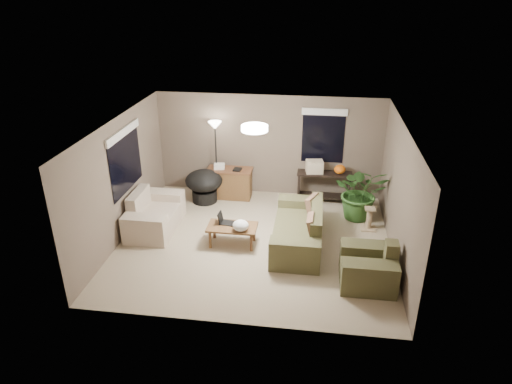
# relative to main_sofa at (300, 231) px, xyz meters

# --- Properties ---
(room_shell) EXTENTS (5.50, 5.50, 5.50)m
(room_shell) POSITION_rel_main_sofa_xyz_m (-0.92, -0.07, 0.96)
(room_shell) COLOR tan
(room_shell) RESTS_ON ground
(main_sofa) EXTENTS (0.95, 2.20, 0.85)m
(main_sofa) POSITION_rel_main_sofa_xyz_m (0.00, 0.00, 0.00)
(main_sofa) COLOR #4D4C2E
(main_sofa) RESTS_ON ground
(throw_pillows) EXTENTS (0.39, 1.38, 0.47)m
(throw_pillows) POSITION_rel_main_sofa_xyz_m (0.26, -0.00, 0.36)
(throw_pillows) COLOR #8C7251
(throw_pillows) RESTS_ON main_sofa
(loveseat) EXTENTS (0.90, 1.60, 0.85)m
(loveseat) POSITION_rel_main_sofa_xyz_m (-3.17, 0.23, 0.00)
(loveseat) COLOR beige
(loveseat) RESTS_ON ground
(armchair) EXTENTS (0.95, 1.00, 0.85)m
(armchair) POSITION_rel_main_sofa_xyz_m (1.28, -1.16, 0.00)
(armchair) COLOR #46452A
(armchair) RESTS_ON ground
(coffee_table) EXTENTS (1.00, 0.55, 0.42)m
(coffee_table) POSITION_rel_main_sofa_xyz_m (-1.35, -0.21, 0.06)
(coffee_table) COLOR brown
(coffee_table) RESTS_ON ground
(laptop) EXTENTS (0.38, 0.27, 0.24)m
(laptop) POSITION_rel_main_sofa_xyz_m (-1.52, -0.11, 0.19)
(laptop) COLOR black
(laptop) RESTS_ON coffee_table
(plastic_bag) EXTENTS (0.35, 0.32, 0.22)m
(plastic_bag) POSITION_rel_main_sofa_xyz_m (-1.15, -0.36, 0.24)
(plastic_bag) COLOR white
(plastic_bag) RESTS_ON coffee_table
(desk) EXTENTS (1.10, 0.50, 0.75)m
(desk) POSITION_rel_main_sofa_xyz_m (-1.83, 2.00, 0.08)
(desk) COLOR brown
(desk) RESTS_ON ground
(desk_papers) EXTENTS (0.69, 0.29, 0.12)m
(desk_papers) POSITION_rel_main_sofa_xyz_m (-1.98, 1.99, 0.51)
(desk_papers) COLOR silver
(desk_papers) RESTS_ON desk
(console_table) EXTENTS (1.30, 0.40, 0.75)m
(console_table) POSITION_rel_main_sofa_xyz_m (0.47, 2.08, 0.14)
(console_table) COLOR black
(console_table) RESTS_ON ground
(pumpkin) EXTENTS (0.35, 0.35, 0.22)m
(pumpkin) POSITION_rel_main_sofa_xyz_m (0.82, 2.08, 0.57)
(pumpkin) COLOR orange
(pumpkin) RESTS_ON console_table
(cardboard_box) EXTENTS (0.43, 0.35, 0.29)m
(cardboard_box) POSITION_rel_main_sofa_xyz_m (0.22, 2.08, 0.60)
(cardboard_box) COLOR beige
(cardboard_box) RESTS_ON console_table
(papasan_chair) EXTENTS (1.19, 1.19, 0.80)m
(papasan_chair) POSITION_rel_main_sofa_xyz_m (-2.40, 1.69, 0.17)
(papasan_chair) COLOR black
(papasan_chair) RESTS_ON ground
(floor_lamp) EXTENTS (0.32, 0.32, 1.91)m
(floor_lamp) POSITION_rel_main_sofa_xyz_m (-2.16, 2.06, 1.30)
(floor_lamp) COLOR black
(floor_lamp) RESTS_ON ground
(ceiling_fixture) EXTENTS (0.50, 0.50, 0.10)m
(ceiling_fixture) POSITION_rel_main_sofa_xyz_m (-0.92, -0.07, 2.15)
(ceiling_fixture) COLOR white
(ceiling_fixture) RESTS_ON room_shell
(houseplant) EXTENTS (1.15, 1.28, 1.00)m
(houseplant) POSITION_rel_main_sofa_xyz_m (1.28, 1.32, 0.21)
(houseplant) COLOR #2D5923
(houseplant) RESTS_ON ground
(cat_scratching_post) EXTENTS (0.32, 0.32, 0.50)m
(cat_scratching_post) POSITION_rel_main_sofa_xyz_m (1.46, 0.83, -0.08)
(cat_scratching_post) COLOR tan
(cat_scratching_post) RESTS_ON ground
(window_left) EXTENTS (0.05, 1.56, 1.33)m
(window_left) POSITION_rel_main_sofa_xyz_m (-3.64, 0.23, 1.49)
(window_left) COLOR black
(window_left) RESTS_ON room_shell
(window_back) EXTENTS (1.06, 0.05, 1.33)m
(window_back) POSITION_rel_main_sofa_xyz_m (0.38, 2.41, 1.49)
(window_back) COLOR black
(window_back) RESTS_ON room_shell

